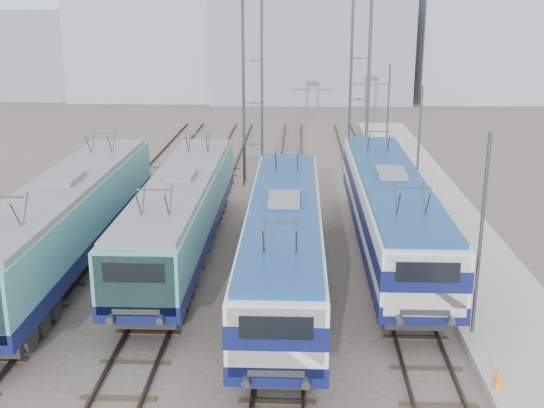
% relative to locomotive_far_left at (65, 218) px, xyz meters
% --- Properties ---
extents(ground, '(160.00, 160.00, 0.00)m').
position_rel_locomotive_far_left_xyz_m(ground, '(6.75, -7.45, -2.32)').
color(ground, '#514C47').
extents(platform, '(4.00, 70.00, 0.30)m').
position_rel_locomotive_far_left_xyz_m(platform, '(16.95, 0.55, -2.17)').
color(platform, '#9E9E99').
rests_on(platform, ground).
extents(locomotive_far_left, '(2.95, 18.67, 3.51)m').
position_rel_locomotive_far_left_xyz_m(locomotive_far_left, '(0.00, 0.00, 0.00)').
color(locomotive_far_left, '#0E154C').
rests_on(locomotive_far_left, ground).
extents(locomotive_center_left, '(2.79, 17.62, 3.32)m').
position_rel_locomotive_far_left_xyz_m(locomotive_center_left, '(4.50, 1.68, -0.12)').
color(locomotive_center_left, '#0E154C').
rests_on(locomotive_center_left, ground).
extents(locomotive_center_right, '(2.78, 17.55, 3.30)m').
position_rel_locomotive_far_left_xyz_m(locomotive_center_right, '(9.00, -1.81, -0.07)').
color(locomotive_center_right, '#0E154C').
rests_on(locomotive_center_right, ground).
extents(locomotive_far_right, '(2.85, 18.02, 3.39)m').
position_rel_locomotive_far_left_xyz_m(locomotive_far_right, '(13.50, 2.16, -0.02)').
color(locomotive_far_right, '#0E154C').
rests_on(locomotive_far_right, ground).
extents(catenary_tower_west, '(4.50, 1.20, 12.00)m').
position_rel_locomotive_far_left_xyz_m(catenary_tower_west, '(6.75, 14.55, 4.32)').
color(catenary_tower_west, '#3F4247').
rests_on(catenary_tower_west, ground).
extents(catenary_tower_east, '(4.50, 1.20, 12.00)m').
position_rel_locomotive_far_left_xyz_m(catenary_tower_east, '(13.25, 16.55, 4.32)').
color(catenary_tower_east, '#3F4247').
rests_on(catenary_tower_east, ground).
extents(mast_front, '(0.12, 0.12, 7.00)m').
position_rel_locomotive_far_left_xyz_m(mast_front, '(15.35, -5.45, 1.18)').
color(mast_front, '#3F4247').
rests_on(mast_front, ground).
extents(mast_mid, '(0.12, 0.12, 7.00)m').
position_rel_locomotive_far_left_xyz_m(mast_mid, '(15.35, 6.55, 1.18)').
color(mast_mid, '#3F4247').
rests_on(mast_mid, ground).
extents(mast_rear, '(0.12, 0.12, 7.00)m').
position_rel_locomotive_far_left_xyz_m(mast_rear, '(15.35, 18.55, 1.18)').
color(mast_rear, '#3F4247').
rests_on(mast_rear, ground).
extents(safety_cone, '(0.32, 0.32, 0.61)m').
position_rel_locomotive_far_left_xyz_m(safety_cone, '(15.25, -8.85, -1.72)').
color(safety_cone, orange).
rests_on(safety_cone, platform).
extents(building_west, '(18.00, 12.00, 14.00)m').
position_rel_locomotive_far_left_xyz_m(building_west, '(-7.25, 54.55, 4.68)').
color(building_west, '#969CA9').
rests_on(building_west, ground).
extents(building_center, '(22.00, 14.00, 18.00)m').
position_rel_locomotive_far_left_xyz_m(building_center, '(10.75, 54.55, 6.68)').
color(building_center, gray).
rests_on(building_center, ground).
extents(building_east, '(16.00, 12.00, 12.00)m').
position_rel_locomotive_far_left_xyz_m(building_east, '(30.75, 54.55, 3.68)').
color(building_east, '#969CA9').
rests_on(building_east, ground).
extents(building_far_west, '(14.00, 10.00, 10.00)m').
position_rel_locomotive_far_left_xyz_m(building_far_west, '(-23.25, 54.55, 2.68)').
color(building_far_west, gray).
rests_on(building_far_west, ground).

